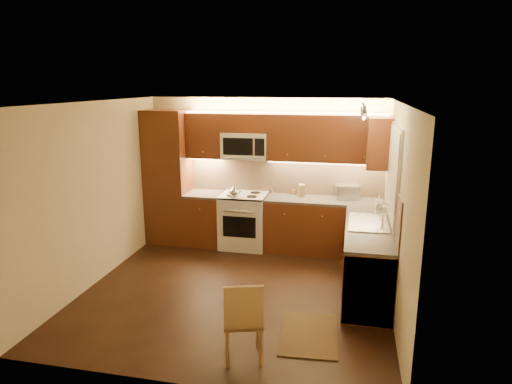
% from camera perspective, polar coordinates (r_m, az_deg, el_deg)
% --- Properties ---
extents(floor, '(4.00, 4.00, 0.01)m').
position_cam_1_polar(floor, '(6.25, -2.46, -12.33)').
color(floor, black).
rests_on(floor, ground).
extents(ceiling, '(4.00, 4.00, 0.01)m').
position_cam_1_polar(ceiling, '(5.62, -2.72, 11.24)').
color(ceiling, beige).
rests_on(ceiling, ground).
extents(wall_back, '(4.00, 0.01, 2.50)m').
position_cam_1_polar(wall_back, '(7.71, 1.17, 2.54)').
color(wall_back, beige).
rests_on(wall_back, ground).
extents(wall_front, '(4.00, 0.01, 2.50)m').
position_cam_1_polar(wall_front, '(4.00, -9.89, -8.36)').
color(wall_front, beige).
rests_on(wall_front, ground).
extents(wall_left, '(0.01, 4.00, 2.50)m').
position_cam_1_polar(wall_left, '(6.59, -19.66, -0.18)').
color(wall_left, beige).
rests_on(wall_left, ground).
extents(wall_right, '(0.01, 4.00, 2.50)m').
position_cam_1_polar(wall_right, '(5.66, 17.43, -2.21)').
color(wall_right, beige).
rests_on(wall_right, ground).
extents(pantry, '(0.70, 0.60, 2.30)m').
position_cam_1_polar(pantry, '(7.93, -11.06, 1.86)').
color(pantry, '#4C2A10').
rests_on(pantry, floor).
extents(base_cab_back_left, '(0.62, 0.60, 0.86)m').
position_cam_1_polar(base_cab_back_left, '(7.87, -6.39, -3.46)').
color(base_cab_back_left, '#4C2A10').
rests_on(base_cab_back_left, floor).
extents(counter_back_left, '(0.62, 0.60, 0.04)m').
position_cam_1_polar(counter_back_left, '(7.75, -6.47, -0.28)').
color(counter_back_left, '#3A3634').
rests_on(counter_back_left, base_cab_back_left).
extents(base_cab_back_right, '(1.92, 0.60, 0.86)m').
position_cam_1_polar(base_cab_back_right, '(7.50, 8.54, -4.40)').
color(base_cab_back_right, '#4C2A10').
rests_on(base_cab_back_right, floor).
extents(counter_back_right, '(1.92, 0.60, 0.04)m').
position_cam_1_polar(counter_back_right, '(7.38, 8.66, -1.07)').
color(counter_back_right, '#3A3634').
rests_on(counter_back_right, base_cab_back_right).
extents(base_cab_right, '(0.60, 2.00, 0.86)m').
position_cam_1_polar(base_cab_right, '(6.28, 13.83, -8.32)').
color(base_cab_right, '#4C2A10').
rests_on(base_cab_right, floor).
extents(counter_right, '(0.60, 2.00, 0.04)m').
position_cam_1_polar(counter_right, '(6.12, 14.07, -4.41)').
color(counter_right, '#3A3634').
rests_on(counter_right, base_cab_right).
extents(dishwasher, '(0.58, 0.60, 0.84)m').
position_cam_1_polar(dishwasher, '(5.63, 14.00, -10.95)').
color(dishwasher, silver).
rests_on(dishwasher, floor).
extents(backsplash_back, '(3.30, 0.02, 0.60)m').
position_cam_1_polar(backsplash_back, '(7.65, 3.72, 2.05)').
color(backsplash_back, tan).
rests_on(backsplash_back, wall_back).
extents(backsplash_right, '(0.02, 2.00, 0.60)m').
position_cam_1_polar(backsplash_right, '(6.05, 16.98, -1.65)').
color(backsplash_right, tan).
rests_on(backsplash_right, wall_right).
extents(upper_cab_back_left, '(0.62, 0.35, 0.75)m').
position_cam_1_polar(upper_cab_back_left, '(7.70, -6.38, 7.15)').
color(upper_cab_back_left, '#4C2A10').
rests_on(upper_cab_back_left, wall_back).
extents(upper_cab_back_right, '(1.92, 0.35, 0.75)m').
position_cam_1_polar(upper_cab_back_right, '(7.32, 9.00, 6.73)').
color(upper_cab_back_right, '#4C2A10').
rests_on(upper_cab_back_right, wall_back).
extents(upper_cab_bridge, '(0.76, 0.35, 0.31)m').
position_cam_1_polar(upper_cab_bridge, '(7.49, -1.34, 8.74)').
color(upper_cab_bridge, '#4C2A10').
rests_on(upper_cab_bridge, wall_back).
extents(upper_cab_right_corner, '(0.35, 0.50, 0.75)m').
position_cam_1_polar(upper_cab_right_corner, '(6.90, 15.35, 6.00)').
color(upper_cab_right_corner, '#4C2A10').
rests_on(upper_cab_right_corner, wall_right).
extents(stove, '(0.76, 0.65, 0.92)m').
position_cam_1_polar(stove, '(7.66, -1.53, -3.64)').
color(stove, silver).
rests_on(stove, floor).
extents(microwave, '(0.76, 0.38, 0.44)m').
position_cam_1_polar(microwave, '(7.51, -1.35, 5.88)').
color(microwave, silver).
rests_on(microwave, wall_back).
extents(window_frame, '(0.03, 1.44, 1.24)m').
position_cam_1_polar(window_frame, '(6.11, 17.09, 2.34)').
color(window_frame, silver).
rests_on(window_frame, wall_right).
extents(window_blinds, '(0.02, 1.36, 1.16)m').
position_cam_1_polar(window_blinds, '(6.11, 16.90, 2.35)').
color(window_blinds, silver).
rests_on(window_blinds, wall_right).
extents(sink, '(0.52, 0.86, 0.15)m').
position_cam_1_polar(sink, '(6.24, 14.08, -3.16)').
color(sink, silver).
rests_on(sink, counter_right).
extents(faucet, '(0.20, 0.04, 0.30)m').
position_cam_1_polar(faucet, '(6.23, 15.77, -2.57)').
color(faucet, silver).
rests_on(faucet, counter_right).
extents(track_light_bar, '(0.04, 1.20, 0.03)m').
position_cam_1_polar(track_light_bar, '(5.84, 13.48, 10.58)').
color(track_light_bar, silver).
rests_on(track_light_bar, ceiling).
extents(kettle, '(0.22, 0.22, 0.21)m').
position_cam_1_polar(kettle, '(7.33, -2.76, 0.14)').
color(kettle, silver).
rests_on(kettle, stove).
extents(toaster_oven, '(0.41, 0.34, 0.23)m').
position_cam_1_polar(toaster_oven, '(7.47, 11.48, 0.04)').
color(toaster_oven, silver).
rests_on(toaster_oven, counter_back_right).
extents(knife_block, '(0.12, 0.16, 0.20)m').
position_cam_1_polar(knife_block, '(7.50, 5.80, 0.21)').
color(knife_block, olive).
rests_on(knife_block, counter_back_right).
extents(spice_jar_a, '(0.05, 0.05, 0.09)m').
position_cam_1_polar(spice_jar_a, '(7.69, 2.09, 0.20)').
color(spice_jar_a, silver).
rests_on(spice_jar_a, counter_back_right).
extents(spice_jar_b, '(0.06, 0.06, 0.09)m').
position_cam_1_polar(spice_jar_b, '(7.65, 4.43, 0.06)').
color(spice_jar_b, brown).
rests_on(spice_jar_b, counter_back_right).
extents(spice_jar_c, '(0.05, 0.05, 0.10)m').
position_cam_1_polar(spice_jar_c, '(7.55, 5.48, -0.09)').
color(spice_jar_c, silver).
rests_on(spice_jar_c, counter_back_right).
extents(spice_jar_d, '(0.06, 0.06, 0.08)m').
position_cam_1_polar(spice_jar_d, '(7.63, 4.82, 0.01)').
color(spice_jar_d, olive).
rests_on(spice_jar_d, counter_back_right).
extents(soap_bottle, '(0.10, 0.10, 0.19)m').
position_cam_1_polar(soap_bottle, '(7.00, 15.27, -1.21)').
color(soap_bottle, white).
rests_on(soap_bottle, counter_right).
extents(rug, '(0.68, 0.97, 0.01)m').
position_cam_1_polar(rug, '(5.30, 6.71, -17.43)').
color(rug, black).
rests_on(rug, floor).
extents(dining_chair, '(0.48, 0.48, 0.87)m').
position_cam_1_polar(dining_chair, '(4.69, -1.67, -15.73)').
color(dining_chair, olive).
rests_on(dining_chair, floor).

